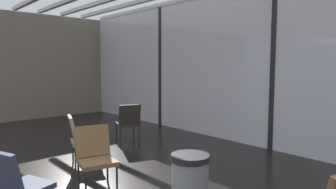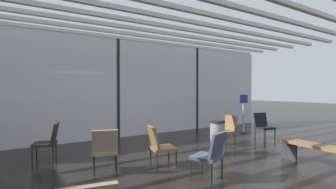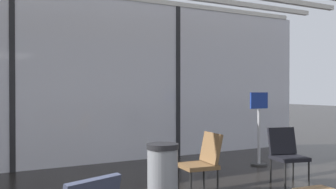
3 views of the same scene
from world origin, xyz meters
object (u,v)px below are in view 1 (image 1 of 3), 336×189
(lounge_chair_4, at_px, (128,120))
(lounge_chair_6, at_px, (16,182))
(lounge_chair_1, at_px, (95,154))
(lounge_chair_2, at_px, (81,137))

(lounge_chair_4, height_order, lounge_chair_6, same)
(lounge_chair_1, bearing_deg, lounge_chair_4, 58.31)
(lounge_chair_4, bearing_deg, lounge_chair_2, 45.98)
(lounge_chair_1, relative_size, lounge_chair_4, 1.00)
(lounge_chair_4, xyz_separation_m, lounge_chair_6, (2.22, -2.93, 0.00))
(lounge_chair_1, distance_m, lounge_chair_4, 2.57)
(lounge_chair_1, height_order, lounge_chair_6, same)
(lounge_chair_1, relative_size, lounge_chair_2, 1.00)
(lounge_chair_2, xyz_separation_m, lounge_chair_4, (-0.77, 1.50, 0.00))
(lounge_chair_1, distance_m, lounge_chair_6, 1.20)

